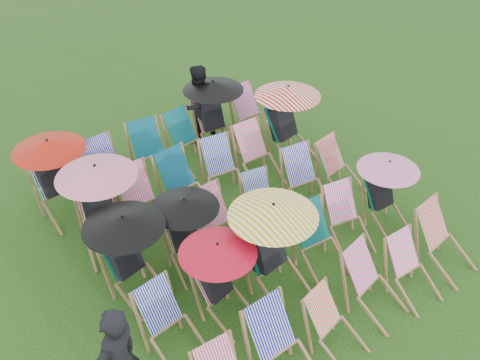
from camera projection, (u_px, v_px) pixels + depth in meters
ground at (247, 236)px, 8.58m from camera, size 100.00×100.00×0.00m
deckchair_1 at (285, 352)px, 6.23m from camera, size 0.68×0.95×1.01m
deckchair_2 at (337, 327)px, 6.63m from camera, size 0.69×0.86×0.84m
deckchair_3 at (375, 284)px, 7.13m from camera, size 0.76×0.96×0.94m
deckchair_4 at (414, 270)px, 7.39m from camera, size 0.61×0.83×0.87m
deckchair_5 at (446, 241)px, 7.79m from camera, size 0.74×0.96×0.98m
deckchair_6 at (172, 325)px, 6.60m from camera, size 0.70×0.90×0.91m
deckchair_7 at (222, 281)px, 6.96m from camera, size 1.02×1.11×1.21m
deckchair_8 at (275, 249)px, 7.26m from camera, size 1.22×1.30×1.44m
deckchair_9 at (321, 242)px, 7.78m from camera, size 0.72×0.94×0.96m
deckchair_10 at (349, 220)px, 8.21m from camera, size 0.76×0.95×0.92m
deckchair_11 at (387, 193)px, 8.49m from camera, size 0.98×1.02×1.16m
deckchair_12 at (130, 256)px, 7.24m from camera, size 1.11×1.21×1.32m
deckchair_13 at (187, 234)px, 7.71m from camera, size 1.00×1.05×1.19m
deckchair_14 at (221, 224)px, 8.10m from camera, size 0.67×0.91×0.96m
deckchair_15 at (263, 203)px, 8.61m from camera, size 0.68×0.85×0.84m
deckchair_16 at (307, 181)px, 8.97m from camera, size 0.76×0.97×0.97m
deckchair_17 at (341, 168)px, 9.33m from camera, size 0.71×0.91×0.91m
deckchair_18 at (100, 207)px, 7.99m from camera, size 1.20×1.29×1.43m
deckchair_19 at (143, 201)px, 8.52m from camera, size 0.69×0.93×0.98m
deckchair_20 at (186, 187)px, 8.79m from camera, size 0.76×1.00×1.03m
deckchair_21 at (225, 171)px, 9.20m from camera, size 0.76×0.97×0.97m
deckchair_22 at (259, 155)px, 9.56m from camera, size 0.69×0.94×1.00m
deckchair_23 at (289, 122)px, 9.99m from camera, size 1.22×1.32×1.45m
deckchair_24 at (56, 178)px, 8.64m from camera, size 1.16×1.22×1.37m
deckchair_25 at (109, 172)px, 9.16m from camera, size 0.68×0.93×0.99m
deckchair_26 at (152, 154)px, 9.58m from camera, size 0.79×1.01×1.01m
deckchair_27 at (190, 141)px, 9.96m from camera, size 0.76×0.98×0.99m
deckchair_28 at (215, 115)px, 10.29m from camera, size 1.16×1.22×1.38m
deckchair_29 at (253, 114)px, 10.78m from camera, size 0.69×0.94×0.99m
person_rear at (198, 105)px, 10.43m from camera, size 0.82×0.66×1.62m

